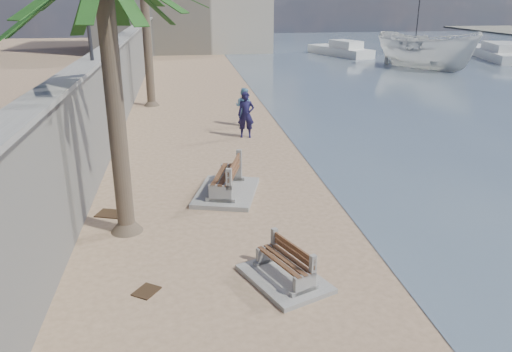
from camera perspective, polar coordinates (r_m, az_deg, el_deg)
seawall at (r=25.41m, az=-15.17°, el=10.59°), size 0.45×70.00×3.50m
wall_cap at (r=25.20m, az=-15.55°, el=14.63°), size 0.80×70.00×0.12m
bench_near at (r=10.42m, az=3.30°, el=-10.25°), size 1.91×2.23×0.79m
bench_far at (r=14.72m, az=-3.42°, el=-0.50°), size 2.26×2.80×1.02m
person_a at (r=20.66m, az=-1.15°, el=7.37°), size 0.84×0.63×2.17m
person_b at (r=22.71m, az=-1.39°, el=8.15°), size 1.15×1.10×1.89m
boat_cruiser at (r=43.14m, az=18.87°, el=13.61°), size 4.68×4.72×3.99m
yacht_near at (r=53.70m, az=25.88°, el=12.42°), size 6.21×12.50×1.50m
yacht_far at (r=51.29m, az=9.53°, el=13.82°), size 4.75×8.27×1.50m
sailboat_west at (r=57.33m, az=17.68°, el=13.77°), size 7.10×3.94×9.48m
debris_c at (r=14.11m, az=-16.33°, el=-4.15°), size 0.82×0.74×0.03m
debris_d at (r=10.46m, az=-12.42°, el=-12.74°), size 0.61×0.63×0.03m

